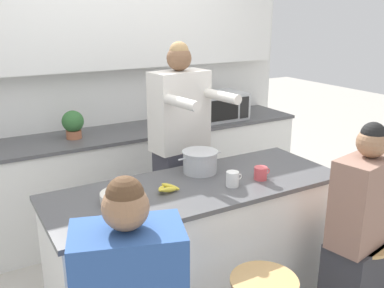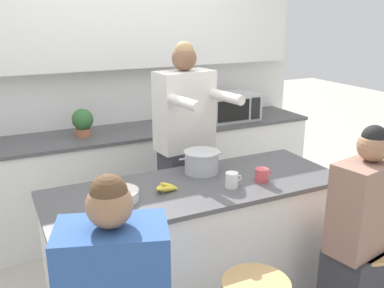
{
  "view_description": "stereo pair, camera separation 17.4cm",
  "coord_description": "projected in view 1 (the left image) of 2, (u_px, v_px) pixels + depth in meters",
  "views": [
    {
      "loc": [
        -1.27,
        -2.14,
        1.94
      ],
      "look_at": [
        0.0,
        0.07,
        1.15
      ],
      "focal_mm": 40.0,
      "sensor_mm": 36.0,
      "label": 1
    },
    {
      "loc": [
        -1.12,
        -2.22,
        1.94
      ],
      "look_at": [
        0.0,
        0.07,
        1.15
      ],
      "focal_mm": 40.0,
      "sensor_mm": 36.0,
      "label": 2
    }
  ],
  "objects": [
    {
      "name": "kitchen_island",
      "position": [
        197.0,
        248.0,
        2.82
      ],
      "size": [
        1.9,
        0.71,
        0.9
      ],
      "color": "black",
      "rests_on": "ground_plane"
    },
    {
      "name": "cooking_pot",
      "position": [
        200.0,
        162.0,
        2.88
      ],
      "size": [
        0.33,
        0.24,
        0.15
      ],
      "color": "#B7BABC",
      "rests_on": "kitchen_island"
    },
    {
      "name": "banana_bunch",
      "position": [
        167.0,
        188.0,
        2.57
      ],
      "size": [
        0.16,
        0.12,
        0.05
      ],
      "color": "yellow",
      "rests_on": "kitchen_island"
    },
    {
      "name": "potted_plant",
      "position": [
        73.0,
        123.0,
        3.59
      ],
      "size": [
        0.18,
        0.18,
        0.24
      ],
      "color": "#A86042",
      "rests_on": "back_counter"
    },
    {
      "name": "back_counter",
      "position": [
        122.0,
        180.0,
        3.95
      ],
      "size": [
        3.61,
        0.61,
        0.92
      ],
      "color": "white",
      "rests_on": "ground_plane"
    },
    {
      "name": "wall_back",
      "position": [
        105.0,
        58.0,
        3.87
      ],
      "size": [
        3.9,
        0.22,
        2.7
      ],
      "color": "silver",
      "rests_on": "ground_plane"
    },
    {
      "name": "fruit_bowl",
      "position": [
        121.0,
        197.0,
        2.43
      ],
      "size": [
        0.24,
        0.24,
        0.06
      ],
      "color": "silver",
      "rests_on": "kitchen_island"
    },
    {
      "name": "coffee_cup_far",
      "position": [
        233.0,
        179.0,
        2.65
      ],
      "size": [
        0.11,
        0.08,
        0.1
      ],
      "color": "white",
      "rests_on": "kitchen_island"
    },
    {
      "name": "person_cooking",
      "position": [
        180.0,
        160.0,
        3.26
      ],
      "size": [
        0.5,
        0.6,
        1.75
      ],
      "rotation": [
        0.0,
        0.0,
        0.13
      ],
      "color": "#383842",
      "rests_on": "ground_plane"
    },
    {
      "name": "microwave",
      "position": [
        217.0,
        106.0,
        4.24
      ],
      "size": [
        0.55,
        0.38,
        0.26
      ],
      "color": "#B2B5B7",
      "rests_on": "back_counter"
    },
    {
      "name": "bar_stool_rightmost",
      "position": [
        355.0,
        282.0,
        2.67
      ],
      "size": [
        0.38,
        0.38,
        0.62
      ],
      "color": "tan",
      "rests_on": "ground_plane"
    },
    {
      "name": "coffee_cup_near",
      "position": [
        261.0,
        173.0,
        2.76
      ],
      "size": [
        0.12,
        0.09,
        0.08
      ],
      "color": "#DB4C51",
      "rests_on": "kitchen_island"
    },
    {
      "name": "person_seated_near",
      "position": [
        359.0,
        243.0,
        2.57
      ],
      "size": [
        0.47,
        0.34,
        1.36
      ],
      "rotation": [
        0.0,
        0.0,
        0.19
      ],
      "color": "#333338",
      "rests_on": "ground_plane"
    }
  ]
}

